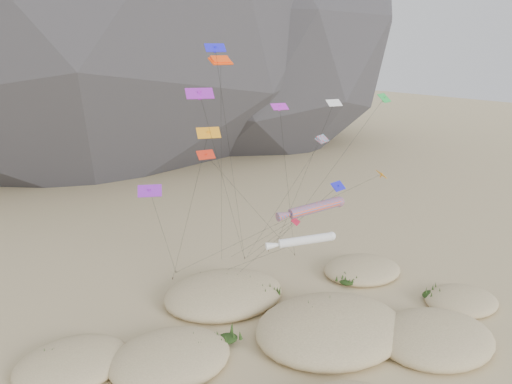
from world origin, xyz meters
The scene contains 9 objects.
ground centered at (0.00, 0.00, 0.00)m, with size 500.00×500.00×0.00m, color #CCB789.
dunes centered at (-2.29, 3.39, 0.69)m, with size 51.63×34.87×3.73m.
dune_grass centered at (-0.07, 4.10, 0.84)m, with size 43.54×29.93×1.51m.
kite_stakes centered at (2.54, 23.84, 0.15)m, with size 18.36×7.53×0.30m.
rainbow_tube_kite centered at (4.69, 9.27, 11.88)m, with size 8.58×18.12×12.84m.
white_tube_kite centered at (1.43, 6.69, 9.54)m, with size 7.35×17.22×10.29m.
orange_parafoil centered at (-2.44, 17.16, 27.44)m, with size 5.74×10.04×28.27m.
multi_parafoil centered at (10.26, 15.24, 18.10)m, with size 6.18×11.23×18.75m.
delta_kites centered at (0.29, 11.42, 19.61)m, with size 33.00×19.56×29.42m.
Camera 1 is at (-28.05, -32.72, 28.70)m, focal length 35.00 mm.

